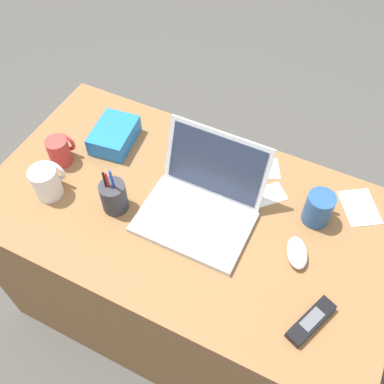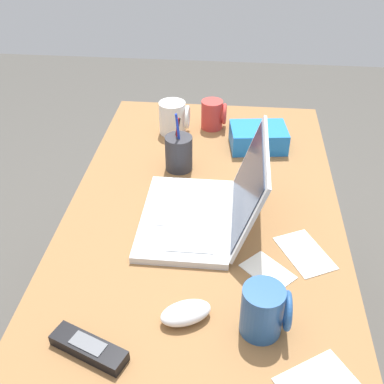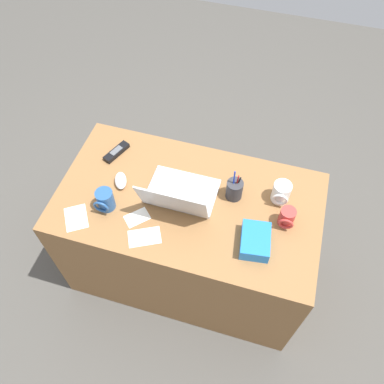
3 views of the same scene
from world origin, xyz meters
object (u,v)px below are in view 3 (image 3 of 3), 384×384
computer_mouse (121,181)px  coffee_mug_white (287,218)px  pen_holder (234,189)px  cordless_phone (117,152)px  coffee_mug_spare (105,200)px  laptop (179,195)px  snack_bag (255,241)px  coffee_mug_tall (281,193)px

computer_mouse → coffee_mug_white: 0.81m
computer_mouse → pen_holder: bearing=162.9°
coffee_mug_white → cordless_phone: coffee_mug_white is taller
cordless_phone → coffee_mug_spare: bearing=104.7°
laptop → coffee_mug_spare: laptop is taller
computer_mouse → coffee_mug_spare: size_ratio=0.96×
coffee_mug_spare → cordless_phone: (0.08, -0.32, -0.04)m
computer_mouse → pen_holder: 0.56m
cordless_phone → snack_bag: (-0.79, 0.32, 0.02)m
snack_bag → computer_mouse: bearing=-12.2°
coffee_mug_tall → cordless_phone: coffee_mug_tall is taller
computer_mouse → coffee_mug_tall: (-0.76, -0.12, 0.03)m
computer_mouse → pen_holder: pen_holder is taller
computer_mouse → pen_holder: (-0.55, -0.08, 0.03)m
coffee_mug_white → snack_bag: bearing=52.5°
laptop → cordless_phone: bearing=-25.0°
laptop → coffee_mug_spare: bearing=22.8°
coffee_mug_spare → laptop: bearing=-157.2°
cordless_phone → snack_bag: snack_bag is taller
computer_mouse → coffee_mug_spare: 0.16m
cordless_phone → pen_holder: 0.65m
snack_bag → coffee_mug_tall: bearing=-103.7°
coffee_mug_tall → coffee_mug_spare: 0.82m
computer_mouse → coffee_mug_white: coffee_mug_white is taller
coffee_mug_tall → snack_bag: 0.28m
computer_mouse → snack_bag: size_ratio=0.61×
pen_holder → snack_bag: bearing=122.6°
coffee_mug_white → coffee_mug_tall: (0.05, -0.13, 0.01)m
laptop → cordless_phone: size_ratio=2.09×
coffee_mug_white → coffee_mug_tall: bearing=-69.9°
coffee_mug_tall → computer_mouse: bearing=9.1°
coffee_mug_white → laptop: bearing=1.6°
laptop → coffee_mug_white: 0.50m
cordless_phone → computer_mouse: bearing=118.9°
pen_holder → coffee_mug_spare: bearing=22.4°
coffee_mug_tall → coffee_mug_spare: (0.77, 0.27, 0.00)m
cordless_phone → snack_bag: 0.85m
laptop → coffee_mug_tall: (-0.46, -0.14, 0.01)m
computer_mouse → cordless_phone: computer_mouse is taller
coffee_mug_spare → snack_bag: size_ratio=0.63×
laptop → coffee_mug_tall: laptop is taller
coffee_mug_spare → pen_holder: pen_holder is taller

